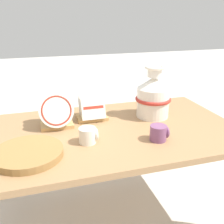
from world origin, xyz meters
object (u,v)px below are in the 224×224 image
object	(u,v)px
dish_rack_square_plates	(92,110)
ceramic_vase	(153,96)
mug_cream_glaze	(88,135)
wicker_charger_stack	(28,153)
mug_plum_glaze	(159,133)
dish_rack_round_plates	(56,114)

from	to	relation	value
dish_rack_square_plates	ceramic_vase	bearing A→B (deg)	-9.50
dish_rack_square_plates	mug_cream_glaze	distance (m)	0.33
wicker_charger_stack	mug_plum_glaze	xyz separation A→B (m)	(0.69, -0.02, 0.02)
wicker_charger_stack	ceramic_vase	bearing A→B (deg)	21.40
ceramic_vase	mug_plum_glaze	bearing A→B (deg)	-109.07
ceramic_vase	dish_rack_square_plates	world-z (taller)	ceramic_vase
ceramic_vase	mug_plum_glaze	distance (m)	0.37
dish_rack_square_plates	wicker_charger_stack	bearing A→B (deg)	-136.41
mug_plum_glaze	mug_cream_glaze	world-z (taller)	same
dish_rack_round_plates	dish_rack_square_plates	xyz separation A→B (m)	(0.23, 0.07, -0.02)
dish_rack_square_plates	wicker_charger_stack	xyz separation A→B (m)	(-0.40, -0.38, -0.05)
mug_plum_glaze	wicker_charger_stack	bearing A→B (deg)	178.37
dish_rack_square_plates	mug_plum_glaze	xyz separation A→B (m)	(0.29, -0.40, -0.02)
dish_rack_round_plates	mug_plum_glaze	distance (m)	0.62
dish_rack_square_plates	wicker_charger_stack	world-z (taller)	dish_rack_square_plates
ceramic_vase	dish_rack_square_plates	size ratio (longest dim) A/B	1.76
dish_rack_round_plates	wicker_charger_stack	bearing A→B (deg)	-118.26
dish_rack_square_plates	mug_cream_glaze	size ratio (longest dim) A/B	1.94
dish_rack_square_plates	wicker_charger_stack	size ratio (longest dim) A/B	0.57
dish_rack_round_plates	wicker_charger_stack	distance (m)	0.37
wicker_charger_stack	mug_plum_glaze	bearing A→B (deg)	-1.63
ceramic_vase	mug_cream_glaze	bearing A→B (deg)	-152.70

